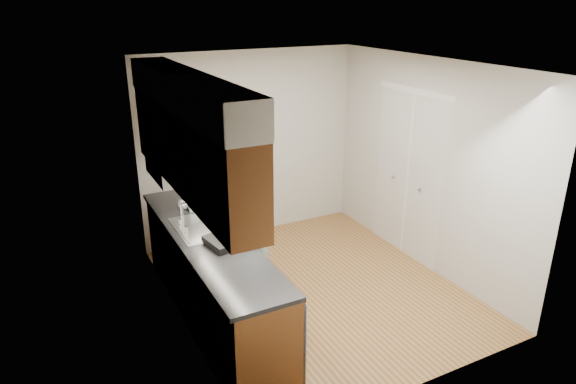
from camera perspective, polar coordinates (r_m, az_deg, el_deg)
The scene contains 14 objects.
floor at distance 5.95m, azimuth 2.94°, elevation -10.70°, with size 3.50×3.50×0.00m, color #9E713C.
ceiling at distance 5.11m, azimuth 3.47°, elevation 13.97°, with size 3.50×3.50×0.00m, color white.
wall_left at distance 4.86m, azimuth -12.27°, elevation -2.12°, with size 0.02×3.50×2.50m, color #BAB9AE.
wall_right at distance 6.26m, azimuth 15.14°, elevation 2.83°, with size 0.02×3.50×2.50m, color #BAB9AE.
wall_back at distance 6.89m, azimuth -4.20°, elevation 5.14°, with size 3.00×0.02×2.50m, color #BAB9AE.
counter at distance 5.27m, azimuth -8.46°, elevation -9.20°, with size 0.64×2.80×1.30m.
upper_cabinets at distance 4.73m, azimuth -11.09°, elevation 6.26°, with size 0.47×2.80×1.21m.
closet_door at distance 6.53m, azimuth 13.15°, elevation 1.68°, with size 0.02×1.22×2.05m, color white.
floor_mat at distance 5.81m, azimuth -3.44°, elevation -11.42°, with size 0.48×0.81×0.02m, color #58585A.
person at distance 5.35m, azimuth -3.67°, elevation -2.36°, with size 0.70×0.46×1.98m, color #A7C6CB.
soap_bottle_a at distance 5.64m, azimuth -10.63°, elevation -0.79°, with size 0.10×0.10×0.25m, color white.
soap_bottle_b at distance 5.60m, azimuth -10.43°, elevation -1.32°, with size 0.08×0.08×0.17m, color white.
soap_bottle_c at distance 5.70m, azimuth -11.52°, elevation -1.04°, with size 0.13×0.13×0.17m, color white.
dish_rack at distance 4.87m, azimuth -6.45°, elevation -5.31°, with size 0.42×0.35×0.07m, color black.
Camera 1 is at (-2.59, -4.36, 3.11)m, focal length 32.00 mm.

